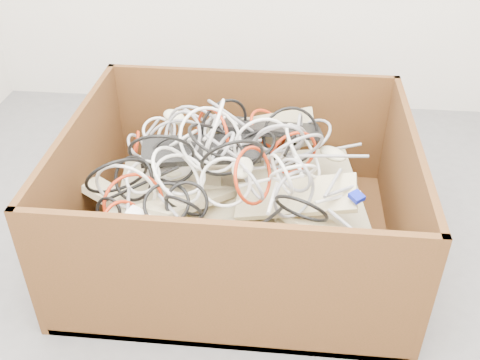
# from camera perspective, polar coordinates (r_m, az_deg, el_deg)

# --- Properties ---
(ground) EXTENTS (3.00, 3.00, 0.00)m
(ground) POSITION_cam_1_polar(r_m,az_deg,el_deg) (2.05, -0.50, -11.53)
(ground) COLOR #555558
(ground) RESTS_ON ground
(cardboard_box) EXTENTS (1.22, 1.02, 0.54)m
(cardboard_box) POSITION_cam_1_polar(r_m,az_deg,el_deg) (2.15, -0.52, -3.89)
(cardboard_box) COLOR #3B2A0E
(cardboard_box) RESTS_ON ground
(keyboard_pile) EXTENTS (1.15, 0.77, 0.37)m
(keyboard_pile) POSITION_cam_1_polar(r_m,az_deg,el_deg) (2.08, -0.59, -0.65)
(keyboard_pile) COLOR #C3BB89
(keyboard_pile) RESTS_ON cardboard_box
(mice_scatter) EXTENTS (0.77, 0.77, 0.20)m
(mice_scatter) POSITION_cam_1_polar(r_m,az_deg,el_deg) (2.03, -2.01, 1.28)
(mice_scatter) COLOR beige
(mice_scatter) RESTS_ON keyboard_pile
(power_strip_left) EXTENTS (0.33, 0.17, 0.14)m
(power_strip_left) POSITION_cam_1_polar(r_m,az_deg,el_deg) (2.08, -5.13, 1.71)
(power_strip_left) COLOR white
(power_strip_left) RESTS_ON keyboard_pile
(power_strip_right) EXTENTS (0.28, 0.13, 0.09)m
(power_strip_right) POSITION_cam_1_polar(r_m,az_deg,el_deg) (1.84, -7.73, -4.89)
(power_strip_right) COLOR white
(power_strip_right) RESTS_ON keyboard_pile
(vga_plug) EXTENTS (0.06, 0.06, 0.03)m
(vga_plug) POSITION_cam_1_polar(r_m,az_deg,el_deg) (1.91, 11.82, -1.67)
(vga_plug) COLOR #0B18A9
(vga_plug) RESTS_ON keyboard_pile
(cable_tangle) EXTENTS (0.99, 0.80, 0.41)m
(cable_tangle) POSITION_cam_1_polar(r_m,az_deg,el_deg) (2.01, -1.96, 2.55)
(cable_tangle) COLOR #A8270C
(cable_tangle) RESTS_ON keyboard_pile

